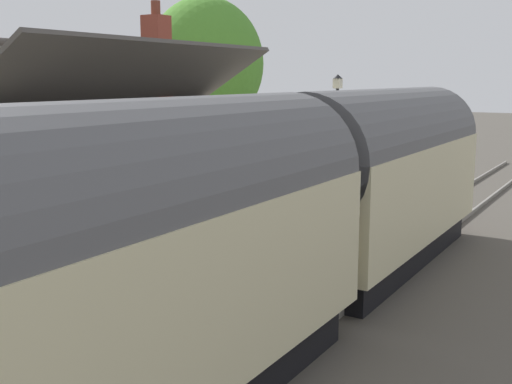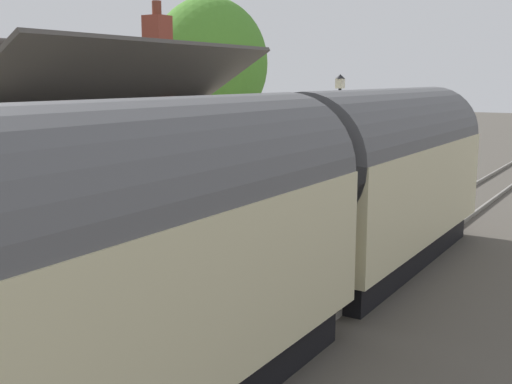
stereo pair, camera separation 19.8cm
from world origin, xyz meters
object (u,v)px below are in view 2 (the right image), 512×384
object	(u,v)px
bench_mid_platform	(338,171)
planter_under_sign	(288,174)
train	(299,204)
station_building	(105,164)
tree_distant	(209,64)
lamp_post_platform	(339,111)

from	to	relation	value
bench_mid_platform	planter_under_sign	world-z (taller)	planter_under_sign
train	planter_under_sign	distance (m)	9.94
station_building	tree_distant	distance (m)	13.86
train	station_building	distance (m)	5.43
train	tree_distant	world-z (taller)	tree_distant
train	station_building	xyz separation A→B (m)	(0.34, 5.41, 0.33)
bench_mid_platform	lamp_post_platform	size ratio (longest dim) A/B	0.37
lamp_post_platform	tree_distant	bearing A→B (deg)	63.43
lamp_post_platform	planter_under_sign	bearing A→B (deg)	88.22
planter_under_sign	lamp_post_platform	xyz separation A→B (m)	(-0.06, -1.93, 2.21)
tree_distant	train	bearing A→B (deg)	-138.05
station_building	planter_under_sign	bearing A→B (deg)	-2.73
station_building	planter_under_sign	xyz separation A→B (m)	(8.20, -0.39, -1.23)
train	planter_under_sign	world-z (taller)	train
train	bench_mid_platform	bearing A→B (deg)	20.66
train	station_building	size ratio (longest dim) A/B	2.17
station_building	lamp_post_platform	xyz separation A→B (m)	(8.14, -2.33, 0.98)
bench_mid_platform	planter_under_sign	size ratio (longest dim) A/B	1.60
train	lamp_post_platform	bearing A→B (deg)	20.02
planter_under_sign	train	bearing A→B (deg)	-149.53
station_building	tree_distant	world-z (taller)	tree_distant
train	lamp_post_platform	distance (m)	9.12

